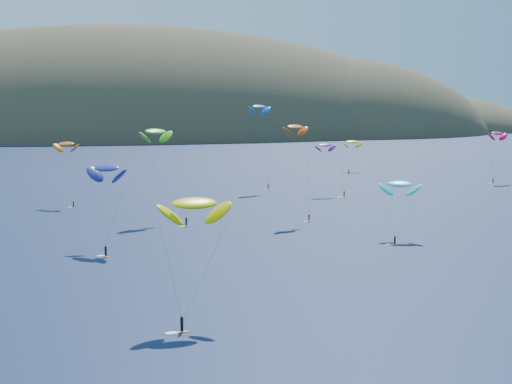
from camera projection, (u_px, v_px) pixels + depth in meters
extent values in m
ellipsoid|color=#3D3526|center=(138.00, 150.00, 614.43)|extent=(600.00, 300.00, 210.00)
ellipsoid|color=#3D3526|center=(320.00, 144.00, 638.06)|extent=(320.00, 220.00, 156.00)
ellipsoid|color=#3D3526|center=(418.00, 136.00, 708.08)|extent=(240.00, 180.00, 84.00)
cube|color=orange|center=(73.00, 207.00, 185.63)|extent=(1.25, 1.05, 0.07)
cylinder|color=black|center=(73.00, 204.00, 185.53)|extent=(0.30, 0.30, 1.36)
sphere|color=#8C6047|center=(73.00, 201.00, 185.44)|extent=(0.23, 0.23, 0.23)
ellipsoid|color=#DD5F0C|center=(66.00, 144.00, 190.22)|extent=(8.05, 7.18, 4.15)
cube|color=orange|center=(182.00, 332.00, 84.39)|extent=(1.56, 0.52, 0.08)
cylinder|color=black|center=(182.00, 324.00, 84.27)|extent=(0.36, 0.36, 1.64)
sphere|color=#8C6047|center=(182.00, 316.00, 84.15)|extent=(0.28, 0.28, 0.28)
ellipsoid|color=#EFDF00|center=(194.00, 203.00, 89.73)|extent=(9.17, 4.63, 5.00)
cube|color=orange|center=(186.00, 226.00, 157.67)|extent=(1.51, 1.14, 0.08)
cylinder|color=black|center=(186.00, 222.00, 157.55)|extent=(0.35, 0.35, 1.60)
sphere|color=#8C6047|center=(186.00, 218.00, 157.44)|extent=(0.27, 0.27, 0.27)
ellipsoid|color=#5AD41D|center=(156.00, 131.00, 165.31)|extent=(9.67, 8.04, 4.92)
cube|color=orange|center=(268.00, 189.00, 225.87)|extent=(1.33, 0.91, 0.07)
cylinder|color=black|center=(268.00, 186.00, 225.77)|extent=(0.30, 0.30, 1.39)
sphere|color=#8C6047|center=(268.00, 184.00, 225.67)|extent=(0.23, 0.23, 0.23)
ellipsoid|color=blue|center=(259.00, 107.00, 224.17)|extent=(9.22, 7.17, 4.67)
cube|color=orange|center=(395.00, 245.00, 136.65)|extent=(1.37, 1.07, 0.08)
cylinder|color=black|center=(395.00, 240.00, 136.54)|extent=(0.32, 0.32, 1.47)
sphere|color=#8C6047|center=(395.00, 236.00, 136.44)|extent=(0.25, 0.25, 0.25)
ellipsoid|color=#14D7D5|center=(400.00, 184.00, 143.75)|extent=(8.79, 7.43, 4.48)
cube|color=orange|center=(344.00, 197.00, 206.80)|extent=(1.39, 0.45, 0.08)
cylinder|color=black|center=(344.00, 194.00, 206.69)|extent=(0.32, 0.32, 1.47)
sphere|color=#8C6047|center=(344.00, 191.00, 206.59)|extent=(0.25, 0.25, 0.25)
ellipsoid|color=#5F1280|center=(325.00, 145.00, 211.91)|extent=(6.70, 3.31, 3.68)
cube|color=orange|center=(493.00, 183.00, 241.97)|extent=(1.47, 0.74, 0.08)
cylinder|color=black|center=(493.00, 181.00, 241.86)|extent=(0.33, 0.33, 1.51)
sphere|color=#8C6047|center=(493.00, 178.00, 241.75)|extent=(0.25, 0.25, 0.25)
ellipsoid|color=#D00054|center=(498.00, 133.00, 244.95)|extent=(8.84, 5.66, 4.56)
cube|color=orange|center=(309.00, 221.00, 164.01)|extent=(1.29, 0.91, 0.07)
cylinder|color=black|center=(309.00, 218.00, 163.92)|extent=(0.30, 0.30, 1.35)
sphere|color=#8C6047|center=(309.00, 214.00, 163.82)|extent=(0.23, 0.23, 0.23)
ellipsoid|color=#C7450E|center=(295.00, 127.00, 164.80)|extent=(8.20, 6.54, 4.15)
cube|color=orange|center=(106.00, 257.00, 125.89)|extent=(1.33, 1.47, 0.08)
cylinder|color=black|center=(106.00, 251.00, 125.77)|extent=(0.36, 0.36, 1.65)
sphere|color=#8C6047|center=(106.00, 246.00, 125.66)|extent=(0.28, 0.28, 0.28)
ellipsoid|color=navy|center=(107.00, 168.00, 133.53)|extent=(9.23, 9.84, 5.15)
cube|color=orange|center=(349.00, 174.00, 275.01)|extent=(1.39, 0.50, 0.08)
cylinder|color=black|center=(349.00, 171.00, 274.91)|extent=(0.32, 0.32, 1.46)
sphere|color=#8C6047|center=(349.00, 169.00, 274.80)|extent=(0.24, 0.24, 0.24)
ellipsoid|color=gold|center=(352.00, 142.00, 285.20)|extent=(8.44, 4.40, 4.57)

